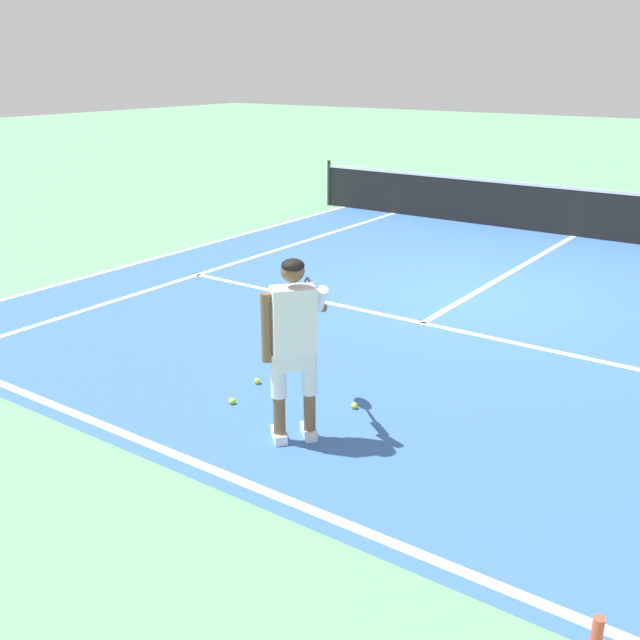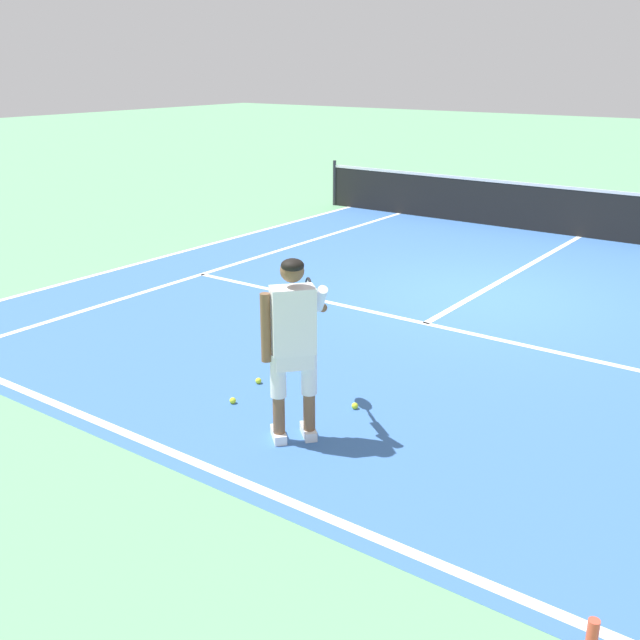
% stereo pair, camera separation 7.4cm
% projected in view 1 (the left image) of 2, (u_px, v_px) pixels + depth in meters
% --- Properties ---
extents(ground_plane, '(80.00, 80.00, 0.00)m').
position_uv_depth(ground_plane, '(472.00, 295.00, 11.05)').
color(ground_plane, '#609E70').
extents(court_inner_surface, '(10.98, 11.18, 0.00)m').
position_uv_depth(court_inner_surface, '(456.00, 304.00, 10.62)').
color(court_inner_surface, '#3866A8').
rests_on(court_inner_surface, ground).
extents(line_baseline, '(10.98, 0.10, 0.01)m').
position_uv_depth(line_baseline, '(186.00, 459.00, 6.46)').
color(line_baseline, white).
rests_on(line_baseline, ground).
extents(line_service, '(8.23, 0.10, 0.01)m').
position_uv_depth(line_service, '(423.00, 323.00, 9.84)').
color(line_service, white).
rests_on(line_service, ground).
extents(line_centre_service, '(0.10, 6.40, 0.01)m').
position_uv_depth(line_centre_service, '(513.00, 271.00, 12.30)').
color(line_centre_service, white).
rests_on(line_centre_service, ground).
extents(line_singles_left, '(0.10, 10.78, 0.01)m').
position_uv_depth(line_singles_left, '(239.00, 262.00, 12.86)').
color(line_singles_left, white).
rests_on(line_singles_left, ground).
extents(line_doubles_left, '(0.10, 10.78, 0.01)m').
position_uv_depth(line_doubles_left, '(182.00, 251.00, 13.61)').
color(line_doubles_left, white).
rests_on(line_doubles_left, ground).
extents(tennis_net, '(11.96, 0.08, 1.07)m').
position_uv_depth(tennis_net, '(576.00, 211.00, 14.61)').
color(tennis_net, '#333338').
rests_on(tennis_net, ground).
extents(tennis_player, '(0.79, 1.14, 1.71)m').
position_uv_depth(tennis_player, '(294.00, 338.00, 6.51)').
color(tennis_player, white).
rests_on(tennis_player, ground).
extents(tennis_ball_near_feet, '(0.07, 0.07, 0.07)m').
position_uv_depth(tennis_ball_near_feet, '(257.00, 381.00, 7.97)').
color(tennis_ball_near_feet, '#CCE02D').
rests_on(tennis_ball_near_feet, ground).
extents(tennis_ball_by_baseline, '(0.07, 0.07, 0.07)m').
position_uv_depth(tennis_ball_by_baseline, '(354.00, 406.00, 7.40)').
color(tennis_ball_by_baseline, '#CCE02D').
rests_on(tennis_ball_by_baseline, ground).
extents(tennis_ball_mid_court, '(0.07, 0.07, 0.07)m').
position_uv_depth(tennis_ball_mid_court, '(232.00, 401.00, 7.50)').
color(tennis_ball_mid_court, '#CCE02D').
rests_on(tennis_ball_mid_court, ground).
extents(water_bottle, '(0.07, 0.07, 0.26)m').
position_uv_depth(water_bottle, '(597.00, 637.00, 4.29)').
color(water_bottle, '#E04C38').
rests_on(water_bottle, ground).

